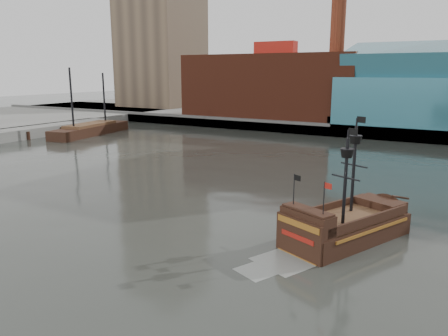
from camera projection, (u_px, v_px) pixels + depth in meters
The scene contains 7 objects.
ground at pixel (161, 238), 35.23m from camera, with size 400.00×400.00×0.00m, color #242722.
promenade_far at pixel (383, 119), 112.59m from camera, with size 220.00×60.00×2.00m, color slate.
seawall at pixel (355, 132), 87.65m from camera, with size 220.00×1.00×2.60m, color #4C4C49.
pier at pixel (27, 132), 88.83m from camera, with size 6.00×40.00×2.00m, color slate.
skyline at pixel (409, 20), 98.65m from camera, with size 149.00×45.00×62.00m.
pirate_ship at pixel (345, 229), 34.52m from camera, with size 9.31×14.46×10.45m.
docked_vessel at pixel (91, 130), 92.42m from camera, with size 8.43×21.87×14.53m.
Camera 1 is at (21.12, -26.07, 13.16)m, focal length 35.00 mm.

